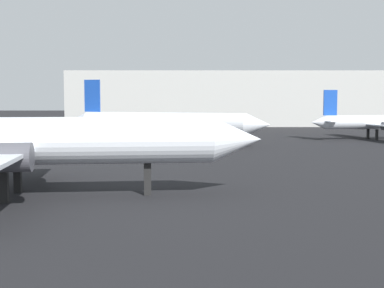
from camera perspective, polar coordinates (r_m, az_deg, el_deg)
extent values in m
cylinder|color=silver|center=(38.51, -16.90, 0.30)|extent=(25.49, 5.71, 3.28)
cone|color=silver|center=(38.47, 4.74, 0.49)|extent=(3.91, 3.61, 3.28)
cube|color=silver|center=(38.81, -18.71, -0.44)|extent=(6.05, 23.09, 0.24)
cylinder|color=#4C4C54|center=(42.90, -16.45, -0.12)|extent=(3.17, 2.09, 1.80)
cylinder|color=#4C4C54|center=(34.45, -19.06, -1.36)|extent=(3.17, 2.09, 1.80)
cube|color=black|center=(38.12, -4.74, -3.73)|extent=(0.55, 0.55, 2.25)
cube|color=black|center=(41.01, -18.01, -3.35)|extent=(0.55, 0.55, 2.25)
cube|color=black|center=(37.14, -19.30, -4.22)|extent=(0.55, 0.55, 2.25)
cylinder|color=silver|center=(79.10, -3.12, 2.22)|extent=(24.62, 11.50, 3.16)
cone|color=silver|center=(74.78, 7.03, 2.04)|extent=(4.35, 4.16, 3.16)
cone|color=silver|center=(85.59, -11.97, 2.32)|extent=(4.35, 4.16, 3.16)
cube|color=silver|center=(79.61, -3.95, 1.89)|extent=(10.12, 19.79, 0.20)
cube|color=silver|center=(84.48, -10.73, 2.53)|extent=(4.20, 7.16, 0.13)
cube|color=#1947B2|center=(84.21, -10.53, 5.05)|extent=(2.56, 1.13, 4.90)
cylinder|color=#4C4C54|center=(82.78, -2.44, 1.90)|extent=(2.82, 2.23, 1.48)
cylinder|color=#4C4C54|center=(75.89, -4.55, 1.63)|extent=(2.82, 2.23, 1.48)
cube|color=black|center=(76.53, 2.44, 0.34)|extent=(0.53, 0.53, 1.63)
cube|color=black|center=(81.23, -3.48, 0.60)|extent=(0.53, 0.53, 1.63)
cube|color=black|center=(78.23, -4.42, 0.43)|extent=(0.53, 0.53, 1.63)
cylinder|color=silver|center=(94.84, 19.10, 2.23)|extent=(18.59, 5.29, 2.28)
cone|color=silver|center=(90.23, 13.26, 2.24)|extent=(2.85, 2.66, 2.28)
cube|color=silver|center=(94.41, 18.61, 2.02)|extent=(6.82, 21.65, 0.17)
cube|color=silver|center=(90.87, 14.20, 2.39)|extent=(2.72, 6.30, 0.12)
cube|color=#1947B2|center=(90.95, 14.45, 4.27)|extent=(2.33, 0.60, 4.16)
cylinder|color=#4C4C54|center=(98.26, 17.76, 2.08)|extent=(2.36, 1.65, 1.31)
cube|color=black|center=(95.78, 18.17, 1.05)|extent=(0.42, 0.42, 1.79)
cube|color=black|center=(93.23, 19.00, 0.94)|extent=(0.42, 0.42, 1.79)
cube|color=#B7B7B2|center=(138.48, 3.58, 4.80)|extent=(78.43, 18.78, 13.52)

